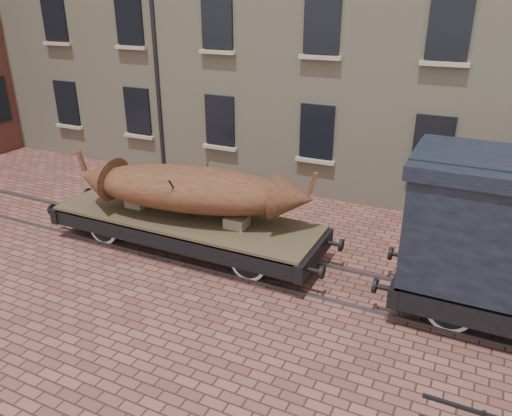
% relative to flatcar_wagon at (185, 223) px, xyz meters
% --- Properties ---
extents(ground, '(90.00, 90.00, 0.00)m').
position_rel_flatcar_wagon_xyz_m(ground, '(4.26, 0.00, -0.75)').
color(ground, brown).
extents(rail_track, '(30.00, 1.52, 0.06)m').
position_rel_flatcar_wagon_xyz_m(rail_track, '(4.26, 0.00, -0.72)').
color(rail_track, '#59595E').
rests_on(rail_track, ground).
extents(flatcar_wagon, '(7.95, 2.16, 1.20)m').
position_rel_flatcar_wagon_xyz_m(flatcar_wagon, '(0.00, 0.00, 0.00)').
color(flatcar_wagon, brown).
rests_on(flatcar_wagon, ground).
extents(iron_boat, '(6.25, 2.64, 1.52)m').
position_rel_flatcar_wagon_xyz_m(iron_boat, '(0.23, -0.00, 0.98)').
color(iron_boat, brown).
rests_on(iron_boat, flatcar_wagon).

